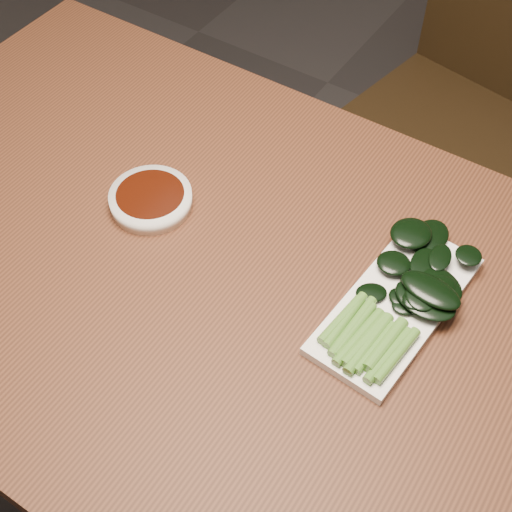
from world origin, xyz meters
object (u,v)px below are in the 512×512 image
(table, at_px, (245,310))
(serving_plate, at_px, (396,305))
(chair_far, at_px, (469,98))
(sauce_bowl, at_px, (151,199))
(gai_lan, at_px, (405,296))

(table, relative_size, serving_plate, 4.90)
(chair_far, relative_size, sauce_bowl, 7.10)
(chair_far, relative_size, gai_lan, 2.98)
(sauce_bowl, bearing_deg, table, -12.08)
(chair_far, height_order, serving_plate, chair_far)
(gai_lan, bearing_deg, table, -158.58)
(table, bearing_deg, chair_far, 88.02)
(table, distance_m, gai_lan, 0.24)
(table, distance_m, chair_far, 0.91)
(chair_far, bearing_deg, serving_plate, -67.81)
(table, xyz_separation_m, sauce_bowl, (-0.20, 0.04, 0.08))
(table, relative_size, gai_lan, 4.68)
(serving_plate, height_order, gai_lan, gai_lan)
(sauce_bowl, bearing_deg, chair_far, 74.83)
(sauce_bowl, distance_m, gai_lan, 0.41)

